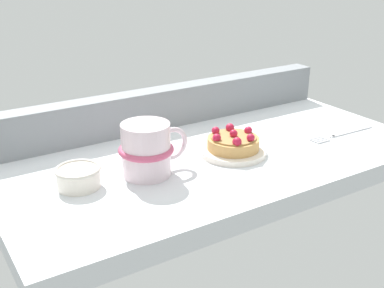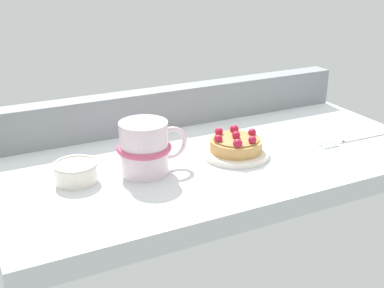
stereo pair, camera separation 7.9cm
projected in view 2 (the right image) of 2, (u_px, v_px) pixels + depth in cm
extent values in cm
cube|color=silver|center=(217.00, 162.00, 90.75)|extent=(79.94, 40.56, 3.63)
cube|color=gray|center=(176.00, 106.00, 103.44)|extent=(78.34, 4.61, 8.17)
cylinder|color=silver|center=(235.00, 153.00, 88.98)|extent=(12.29, 12.29, 1.05)
cylinder|color=silver|center=(235.00, 154.00, 89.08)|extent=(6.76, 6.76, 0.52)
cylinder|color=tan|center=(236.00, 145.00, 88.38)|extent=(9.53, 9.53, 2.14)
cylinder|color=#A37942|center=(236.00, 139.00, 87.92)|extent=(8.39, 8.39, 0.30)
sphere|color=#B71938|center=(236.00, 135.00, 87.66)|extent=(1.49, 1.49, 1.49)
sphere|color=#B71938|center=(252.00, 132.00, 89.38)|extent=(1.51, 1.51, 1.51)
sphere|color=#B71938|center=(234.00, 129.00, 90.78)|extent=(1.65, 1.65, 1.65)
sphere|color=#B71938|center=(219.00, 132.00, 89.50)|extent=(1.49, 1.49, 1.49)
sphere|color=#B71938|center=(218.00, 139.00, 86.39)|extent=(1.55, 1.55, 1.55)
sphere|color=#B71938|center=(238.00, 144.00, 84.39)|extent=(1.66, 1.66, 1.66)
sphere|color=#B71938|center=(252.00, 140.00, 85.51)|extent=(1.46, 1.46, 1.46)
cylinder|color=silver|center=(144.00, 148.00, 80.81)|extent=(8.12, 8.12, 9.05)
torus|color=#C64C70|center=(144.00, 148.00, 80.80)|extent=(9.25, 9.25, 1.09)
torus|color=silver|center=(171.00, 143.00, 82.84)|extent=(5.92, 0.86, 5.92)
cube|color=silver|center=(365.00, 137.00, 97.05)|extent=(11.42, 0.90, 0.60)
cube|color=silver|center=(342.00, 141.00, 94.79)|extent=(1.21, 0.58, 0.60)
cube|color=silver|center=(324.00, 142.00, 94.33)|extent=(3.50, 0.30, 0.60)
cube|color=silver|center=(327.00, 144.00, 93.71)|extent=(3.50, 0.30, 0.60)
cube|color=silver|center=(329.00, 145.00, 93.10)|extent=(3.50, 0.30, 0.60)
cube|color=silver|center=(332.00, 146.00, 92.48)|extent=(3.50, 0.30, 0.60)
cylinder|color=silver|center=(76.00, 174.00, 78.54)|extent=(6.84, 6.84, 3.08)
torus|color=beige|center=(76.00, 165.00, 77.96)|extent=(7.31, 7.31, 0.60)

